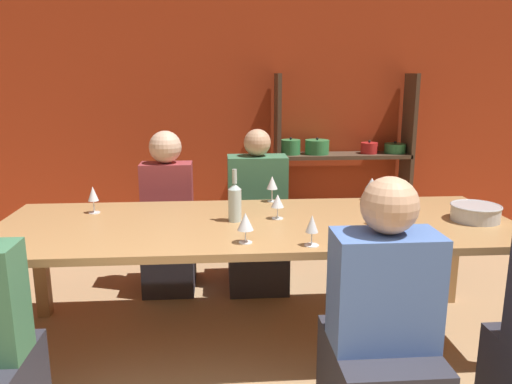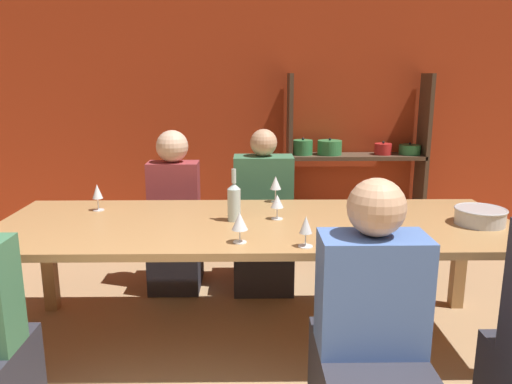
{
  "view_description": "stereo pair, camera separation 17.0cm",
  "coord_description": "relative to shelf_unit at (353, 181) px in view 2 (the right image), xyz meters",
  "views": [
    {
      "loc": [
        -0.04,
        -1.0,
        1.54
      ],
      "look_at": [
        0.18,
        1.79,
        0.89
      ],
      "focal_mm": 35.0,
      "sensor_mm": 36.0,
      "label": 1
    },
    {
      "loc": [
        0.13,
        -1.01,
        1.54
      ],
      "look_at": [
        0.18,
        1.79,
        0.89
      ],
      "focal_mm": 35.0,
      "sensor_mm": 36.0,
      "label": 2
    }
  ],
  "objects": [
    {
      "name": "wine_glass_red_b",
      "position": [
        -0.83,
        -1.89,
        0.27
      ],
      "size": [
        0.07,
        0.07,
        0.14
      ],
      "color": "white",
      "rests_on": "dining_table"
    },
    {
      "name": "person_near_c",
      "position": [
        -0.51,
        -2.82,
        -0.14
      ],
      "size": [
        0.42,
        0.53,
        1.16
      ],
      "color": "#2D2D38",
      "rests_on": "ground_plane"
    },
    {
      "name": "wine_glass_red_c",
      "position": [
        -0.72,
        -2.36,
        0.27
      ],
      "size": [
        0.07,
        0.07,
        0.15
      ],
      "color": "white",
      "rests_on": "dining_table"
    },
    {
      "name": "wine_glass_empty_a",
      "position": [
        -1.92,
        -1.68,
        0.28
      ],
      "size": [
        0.07,
        0.07,
        0.16
      ],
      "color": "white",
      "rests_on": "dining_table"
    },
    {
      "name": "wine_glass_red_a",
      "position": [
        -0.82,
        -1.48,
        0.29
      ],
      "size": [
        0.07,
        0.07,
        0.17
      ],
      "color": "white",
      "rests_on": "dining_table"
    },
    {
      "name": "shelf_unit",
      "position": [
        0.0,
        0.0,
        0.0
      ],
      "size": [
        1.3,
        0.3,
        1.56
      ],
      "color": "#4C3828",
      "rests_on": "ground_plane"
    },
    {
      "name": "wine_glass_white_c",
      "position": [
        -1.04,
        -2.3,
        0.28
      ],
      "size": [
        0.08,
        0.08,
        0.15
      ],
      "color": "white",
      "rests_on": "dining_table"
    },
    {
      "name": "mixing_bowl",
      "position": [
        0.28,
        -2.01,
        0.22
      ],
      "size": [
        0.28,
        0.28,
        0.09
      ],
      "color": "#B7BABC",
      "rests_on": "dining_table"
    },
    {
      "name": "person_far_b",
      "position": [
        -0.89,
        -1.11,
        -0.14
      ],
      "size": [
        0.43,
        0.53,
        1.17
      ],
      "rotation": [
        0.0,
        0.0,
        3.14
      ],
      "color": "#2D2D38",
      "rests_on": "ground_plane"
    },
    {
      "name": "person_far_a",
      "position": [
        -1.54,
        -1.12,
        -0.12
      ],
      "size": [
        0.36,
        0.45,
        1.17
      ],
      "rotation": [
        0.0,
        0.0,
        3.14
      ],
      "color": "#2D2D38",
      "rests_on": "ground_plane"
    },
    {
      "name": "wine_glass_white_b",
      "position": [
        -0.29,
        -2.04,
        0.29
      ],
      "size": [
        0.06,
        0.06,
        0.17
      ],
      "color": "white",
      "rests_on": "dining_table"
    },
    {
      "name": "wall_back_red",
      "position": [
        -1.13,
        0.2,
        0.79
      ],
      "size": [
        8.8,
        0.06,
        2.7
      ],
      "color": "#B23819",
      "rests_on": "ground_plane"
    },
    {
      "name": "wine_bottle_green",
      "position": [
        -1.08,
        -1.92,
        0.29
      ],
      "size": [
        0.07,
        0.07,
        0.3
      ],
      "color": "#B2C6C1",
      "rests_on": "dining_table"
    },
    {
      "name": "wine_glass_white_a",
      "position": [
        -0.16,
        -1.49,
        0.28
      ],
      "size": [
        0.08,
        0.08,
        0.15
      ],
      "color": "white",
      "rests_on": "dining_table"
    },
    {
      "name": "dining_table",
      "position": [
        -0.95,
        -1.94,
        0.1
      ],
      "size": [
        2.9,
        1.03,
        0.74
      ],
      "color": "#AD7F4C",
      "rests_on": "ground_plane"
    }
  ]
}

